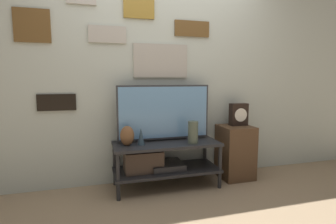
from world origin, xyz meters
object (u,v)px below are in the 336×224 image
(vase_tall_ceramic, at_px, (193,132))
(mantel_clock, at_px, (239,114))
(television, at_px, (164,112))
(vase_urn_stoneware, at_px, (127,136))
(vase_slim_bronze, at_px, (141,136))

(vase_tall_ceramic, distance_m, mantel_clock, 0.71)
(television, relative_size, vase_urn_stoneware, 4.97)
(vase_tall_ceramic, height_order, mantel_clock, mantel_clock)
(vase_slim_bronze, distance_m, vase_urn_stoneware, 0.15)
(television, distance_m, mantel_clock, 0.94)
(television, height_order, mantel_clock, television)
(television, xyz_separation_m, vase_urn_stoneware, (-0.43, -0.12, -0.22))
(television, relative_size, mantel_clock, 3.93)
(vase_tall_ceramic, height_order, vase_slim_bronze, vase_tall_ceramic)
(vase_urn_stoneware, bearing_deg, mantel_clock, 4.17)
(television, distance_m, vase_slim_bronze, 0.39)
(vase_slim_bronze, bearing_deg, vase_urn_stoneware, 178.60)
(television, relative_size, vase_tall_ceramic, 4.34)
(television, height_order, vase_urn_stoneware, television)
(vase_tall_ceramic, distance_m, vase_slim_bronze, 0.56)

